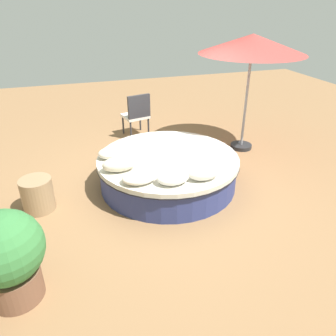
{
  "coord_description": "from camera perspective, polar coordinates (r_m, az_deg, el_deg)",
  "views": [
    {
      "loc": [
        -1.47,
        -4.63,
        2.86
      ],
      "look_at": [
        0.0,
        0.0,
        0.31
      ],
      "focal_mm": 35.15,
      "sensor_mm": 36.0,
      "label": 1
    }
  ],
  "objects": [
    {
      "name": "ground_plane",
      "position": [
        5.63,
        -0.0,
        -2.82
      ],
      "size": [
        16.0,
        16.0,
        0.0
      ],
      "primitive_type": "plane",
      "color": "olive"
    },
    {
      "name": "round_bed",
      "position": [
        5.5,
        -0.0,
        -0.41
      ],
      "size": [
        2.33,
        2.33,
        0.52
      ],
      "color": "navy",
      "rests_on": "ground_plane"
    },
    {
      "name": "throw_pillow_0",
      "position": [
        5.39,
        -9.76,
        2.6
      ],
      "size": [
        0.43,
        0.3,
        0.18
      ],
      "primitive_type": "ellipsoid",
      "color": "silver",
      "rests_on": "round_bed"
    },
    {
      "name": "throw_pillow_1",
      "position": [
        4.97,
        -8.47,
        0.68
      ],
      "size": [
        0.51,
        0.29,
        0.22
      ],
      "primitive_type": "ellipsoid",
      "color": "beige",
      "rests_on": "round_bed"
    },
    {
      "name": "throw_pillow_2",
      "position": [
        4.64,
        -5.05,
        -1.62
      ],
      "size": [
        0.49,
        0.36,
        0.16
      ],
      "primitive_type": "ellipsoid",
      "color": "silver",
      "rests_on": "round_bed"
    },
    {
      "name": "throw_pillow_3",
      "position": [
        4.59,
        0.82,
        -1.63
      ],
      "size": [
        0.46,
        0.34,
        0.18
      ],
      "primitive_type": "ellipsoid",
      "color": "white",
      "rests_on": "round_bed"
    },
    {
      "name": "throw_pillow_4",
      "position": [
        4.72,
        6.25,
        -0.73
      ],
      "size": [
        0.46,
        0.3,
        0.22
      ],
      "primitive_type": "ellipsoid",
      "color": "white",
      "rests_on": "round_bed"
    },
    {
      "name": "patio_chair",
      "position": [
        7.44,
        -5.4,
        9.55
      ],
      "size": [
        0.62,
        0.6,
        0.98
      ],
      "rotation": [
        0.0,
        0.0,
        0.23
      ],
      "color": "#333338",
      "rests_on": "ground_plane"
    },
    {
      "name": "patio_umbrella",
      "position": [
        6.61,
        14.42,
        19.92
      ],
      "size": [
        1.99,
        1.99,
        2.26
      ],
      "color": "#262628",
      "rests_on": "ground_plane"
    },
    {
      "name": "planter",
      "position": [
        3.74,
        -26.14,
        -13.35
      ],
      "size": [
        0.77,
        0.77,
        1.05
      ],
      "color": "brown",
      "rests_on": "ground_plane"
    },
    {
      "name": "side_table",
      "position": [
        5.24,
        -21.69,
        -4.3
      ],
      "size": [
        0.47,
        0.47,
        0.51
      ],
      "primitive_type": "cylinder",
      "color": "#997A56",
      "rests_on": "ground_plane"
    }
  ]
}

